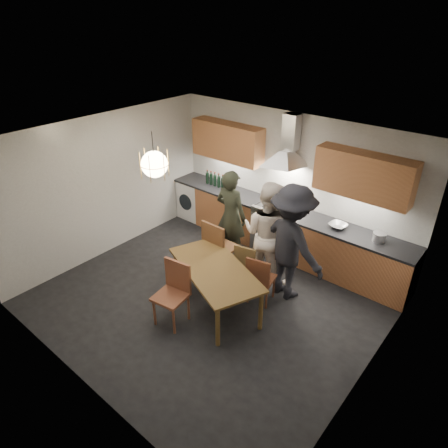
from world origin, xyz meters
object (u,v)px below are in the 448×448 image
Objects in this scene: person_left at (231,216)px; stock_pot at (379,237)px; chair_back_left at (218,245)px; chair_front at (174,289)px; dining_table at (215,273)px; person_right at (291,243)px; wine_bottles at (217,180)px; person_mid at (268,233)px; mixing_bowl at (338,226)px.

person_left is 8.60× the size of stock_pot.
chair_back_left is 1.28m from chair_front.
dining_table is 0.98× the size of person_right.
dining_table is 0.83m from chair_back_left.
person_right is at bearing -23.17° from wine_bottles.
chair_front is 3.31m from stock_pot.
wine_bottles is (-1.20, 1.38, 0.44)m from chair_back_left.
dining_table is 1.92× the size of chair_front.
dining_table is at bearing 117.99° from person_left.
dining_table is 1.44m from person_left.
person_right is 3.25× the size of wine_bottles.
person_mid reaches higher than dining_table.
person_right is 2.62m from wine_bottles.
chair_front reaches higher than mixing_bowl.
person_left reaches higher than stock_pot.
person_right reaches higher than dining_table.
person_right is (0.69, 1.00, 0.33)m from dining_table.
stock_pot is at bearing -120.98° from person_right.
chair_back_left is 1.78× the size of wine_bottles.
person_left is at bearing -17.58° from person_mid.
chair_back_left is at bearing -147.72° from stock_pot.
dining_table is at bearing -49.79° from wine_bottles.
dining_table is 3.18× the size of wine_bottles.
chair_back_left is 5.24× the size of stock_pot.
person_left is at bearing 94.48° from chair_front.
chair_back_left is at bearing 92.24° from chair_front.
person_left is 2.51m from stock_pot.
mixing_bowl reaches higher than dining_table.
wine_bottles reaches higher than dining_table.
person_left is 0.96× the size of person_mid.
mixing_bowl is 2.70m from wine_bottles.
person_right is (1.20, 0.35, 0.36)m from chair_back_left.
dining_table is 1.26m from person_right.
wine_bottles reaches higher than mixing_bowl.
person_mid is 2.12m from wine_bottles.
stock_pot is (2.38, 0.79, 0.10)m from person_left.
chair_front is (-0.27, -0.61, -0.07)m from dining_table.
person_mid is at bearing 169.73° from person_left.
chair_back_left is 2.61m from stock_pot.
person_mid is (0.19, 1.10, 0.27)m from dining_table.
stock_pot is at bearing -156.75° from person_mid.
dining_table is at bearing 71.55° from person_mid.
person_mid is 3.05× the size of wine_bottles.
wine_bottles is (-1.71, 2.03, 0.42)m from dining_table.
person_left is at bearing -72.18° from chair_back_left.
mixing_bowl is 1.47× the size of stock_pot.
person_mid is (0.70, 0.45, 0.30)m from chair_back_left.
chair_back_left is 0.67m from person_left.
chair_back_left is 1.08× the size of chair_front.
stock_pot is at bearing 44.98° from chair_front.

